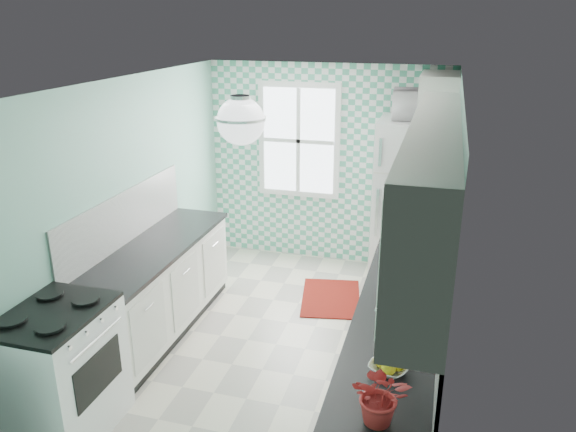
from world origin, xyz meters
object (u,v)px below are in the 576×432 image
(fridge, at_px, (412,204))
(sink, at_px, (412,253))
(potted_plant, at_px, (381,395))
(ceiling_light, at_px, (241,121))
(fruit_bowl, at_px, (389,368))
(stove, at_px, (60,371))
(microwave, at_px, (420,105))

(fridge, xyz_separation_m, sink, (0.09, -1.35, -0.05))
(potted_plant, bearing_deg, sink, 89.91)
(fridge, bearing_deg, sink, -84.23)
(ceiling_light, distance_m, fruit_bowl, 1.94)
(ceiling_light, bearing_deg, stove, -147.08)
(stove, bearing_deg, microwave, 57.93)
(fridge, xyz_separation_m, potted_plant, (0.09, -3.76, 0.14))
(sink, height_order, microwave, microwave)
(stove, relative_size, fruit_bowl, 4.24)
(potted_plant, height_order, microwave, microwave)
(ceiling_light, relative_size, fruit_bowl, 1.46)
(fridge, bearing_deg, fruit_bowl, -86.64)
(sink, bearing_deg, fruit_bowl, -88.55)
(ceiling_light, distance_m, sink, 2.21)
(fridge, relative_size, microwave, 3.33)
(stove, distance_m, fruit_bowl, 2.44)
(fruit_bowl, bearing_deg, ceiling_light, 149.41)
(stove, distance_m, sink, 3.15)
(fridge, height_order, microwave, microwave)
(microwave, bearing_deg, ceiling_light, 64.10)
(fridge, distance_m, microwave, 1.14)
(ceiling_light, height_order, fridge, ceiling_light)
(stove, height_order, microwave, microwave)
(sink, distance_m, microwave, 1.80)
(sink, relative_size, microwave, 0.91)
(sink, relative_size, fruit_bowl, 2.22)
(fridge, relative_size, sink, 3.67)
(fruit_bowl, bearing_deg, potted_plant, -90.00)
(ceiling_light, relative_size, fridge, 0.18)
(ceiling_light, distance_m, fridge, 3.11)
(potted_plant, bearing_deg, stove, 170.44)
(fridge, bearing_deg, stove, -122.74)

